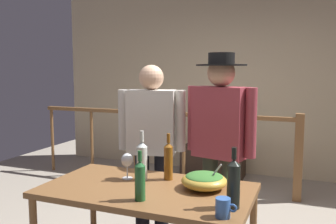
% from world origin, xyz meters
% --- Properties ---
extents(back_wall, '(6.29, 0.10, 2.85)m').
position_xyz_m(back_wall, '(0.00, 2.66, 1.43)').
color(back_wall, beige).
rests_on(back_wall, ground_plane).
extents(stair_railing, '(3.68, 0.10, 1.05)m').
position_xyz_m(stair_railing, '(-0.55, 1.68, 0.68)').
color(stair_railing, brown).
rests_on(stair_railing, ground_plane).
extents(tv_console, '(0.90, 0.40, 0.43)m').
position_xyz_m(tv_console, '(-0.50, 2.31, 0.21)').
color(tv_console, '#38281E').
rests_on(tv_console, ground_plane).
extents(flat_screen_tv, '(0.53, 0.12, 0.40)m').
position_xyz_m(flat_screen_tv, '(-0.50, 2.27, 0.67)').
color(flat_screen_tv, black).
rests_on(flat_screen_tv, tv_console).
extents(serving_table, '(1.41, 0.78, 0.77)m').
position_xyz_m(serving_table, '(-0.21, -0.62, 0.69)').
color(serving_table, brown).
rests_on(serving_table, ground_plane).
extents(salad_bowl, '(0.31, 0.31, 0.18)m').
position_xyz_m(salad_bowl, '(0.16, -0.50, 0.83)').
color(salad_bowl, gold).
rests_on(salad_bowl, serving_table).
extents(wine_glass, '(0.09, 0.09, 0.19)m').
position_xyz_m(wine_glass, '(-0.42, -0.49, 0.90)').
color(wine_glass, silver).
rests_on(wine_glass, serving_table).
extents(wine_bottle_clear, '(0.08, 0.08, 0.36)m').
position_xyz_m(wine_bottle_clear, '(-0.31, -0.48, 0.92)').
color(wine_bottle_clear, silver).
rests_on(wine_bottle_clear, serving_table).
extents(wine_bottle_dark, '(0.08, 0.08, 0.36)m').
position_xyz_m(wine_bottle_dark, '(0.41, -0.76, 0.92)').
color(wine_bottle_dark, black).
rests_on(wine_bottle_dark, serving_table).
extents(wine_bottle_green, '(0.07, 0.07, 0.31)m').
position_xyz_m(wine_bottle_green, '(-0.14, -0.85, 0.90)').
color(wine_bottle_green, '#1E5628').
rests_on(wine_bottle_green, serving_table).
extents(wine_bottle_amber, '(0.06, 0.06, 0.34)m').
position_xyz_m(wine_bottle_amber, '(-0.14, -0.40, 0.91)').
color(wine_bottle_amber, brown).
rests_on(wine_bottle_amber, serving_table).
extents(mug_blue, '(0.12, 0.08, 0.11)m').
position_xyz_m(mug_blue, '(0.39, -0.92, 0.82)').
color(mug_blue, '#3866B2').
rests_on(mug_blue, serving_table).
extents(person_standing_left, '(0.60, 0.31, 1.60)m').
position_xyz_m(person_standing_left, '(-0.52, 0.16, 0.95)').
color(person_standing_left, black).
rests_on(person_standing_left, ground_plane).
extents(person_standing_right, '(0.61, 0.42, 1.70)m').
position_xyz_m(person_standing_right, '(0.11, 0.16, 1.02)').
color(person_standing_right, '#2D3323').
rests_on(person_standing_right, ground_plane).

